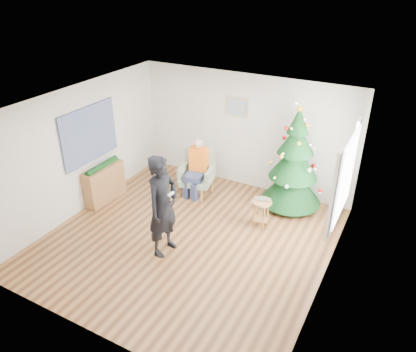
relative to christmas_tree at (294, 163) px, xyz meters
The scene contains 19 objects.
floor 2.65m from the christmas_tree, 121.96° to the right, with size 5.00×5.00×0.00m, color brown.
ceiling 2.91m from the christmas_tree, 121.96° to the right, with size 5.00×5.00×0.00m, color white.
wall_back 1.39m from the christmas_tree, 161.95° to the left, with size 5.00×5.00×0.00m, color silver.
wall_front 4.77m from the christmas_tree, 105.81° to the right, with size 5.00×5.00×0.00m, color silver.
wall_left 4.34m from the christmas_tree, 151.31° to the right, with size 5.00×5.00×0.00m, color silver.
wall_right 2.42m from the christmas_tree, 59.91° to the right, with size 5.00×5.00×0.00m, color silver.
window_panel 1.66m from the christmas_tree, 42.55° to the right, with size 0.04×1.30×1.40m, color white.
curtains 1.64m from the christmas_tree, 43.29° to the right, with size 0.05×1.75×1.50m.
christmas_tree is the anchor object (origin of this frame).
stool 1.28m from the christmas_tree, 104.50° to the right, with size 0.39×0.39×0.58m.
laptop 1.14m from the christmas_tree, 104.50° to the right, with size 0.32×0.21×0.03m, color silver.
armchair 2.18m from the christmas_tree, 167.45° to the right, with size 0.81×0.77×0.98m.
seated_person 2.11m from the christmas_tree, 166.01° to the right, with size 0.45×0.61×1.28m.
standing_man 2.96m from the christmas_tree, 120.44° to the right, with size 0.68×0.45×1.88m, color black.
game_controller 2.90m from the christmas_tree, 116.71° to the right, with size 0.04×0.13×0.04m, color white.
console 4.05m from the christmas_tree, 155.02° to the right, with size 0.30×1.00×0.80m, color brown.
garland 4.01m from the christmas_tree, 155.02° to the right, with size 0.14×0.14×0.90m, color black.
tapestry 4.19m from the christmas_tree, 154.67° to the right, with size 0.03×1.50×1.15m, color black.
framed_picture 1.75m from the christmas_tree, 165.55° to the left, with size 0.52×0.05×0.42m.
Camera 1 is at (3.27, -5.27, 4.63)m, focal length 35.00 mm.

